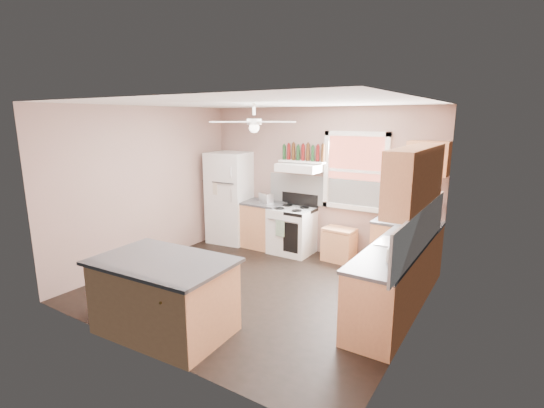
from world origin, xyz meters
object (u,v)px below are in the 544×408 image
Objects in this scene: stove at (292,231)px; island at (164,298)px; refrigerator at (231,197)px; cart at (339,246)px; toaster at (266,198)px.

stove is 0.57× the size of island.
island is at bearing -88.01° from stove.
refrigerator is at bearing 112.40° from island.
refrigerator reaches higher than cart.
toaster is at bearing 99.12° from island.
refrigerator is 2.13× the size of stove.
toaster is at bearing 177.08° from stove.
island is (-0.79, -3.33, 0.16)m from cart.
refrigerator reaches higher than stove.
refrigerator reaches higher than island.
toaster is 3.41m from island.
stove reaches higher than cart.
toaster is at bearing -175.10° from cart.
stove is at bearing 88.91° from island.
island is at bearing -71.20° from refrigerator.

